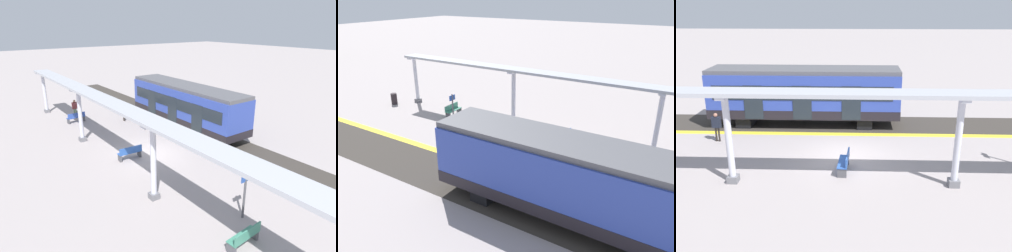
% 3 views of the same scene
% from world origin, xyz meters
% --- Properties ---
extents(ground_plane, '(176.00, 176.00, 0.00)m').
position_xyz_m(ground_plane, '(0.00, 0.00, 0.00)').
color(ground_plane, '#9E9493').
extents(tactile_edge_strip, '(0.49, 35.27, 0.01)m').
position_xyz_m(tactile_edge_strip, '(-3.10, 0.00, 0.00)').
color(tactile_edge_strip, yellow).
rests_on(tactile_edge_strip, ground).
extents(trackbed, '(3.20, 47.27, 0.01)m').
position_xyz_m(trackbed, '(-4.94, 0.00, 0.00)').
color(trackbed, '#38332D').
rests_on(trackbed, ground).
extents(train_near_carriage, '(2.65, 11.38, 3.48)m').
position_xyz_m(train_near_carriage, '(-4.94, -2.65, 1.83)').
color(train_near_carriage, '#2D43A2').
rests_on(train_near_carriage, ground).
extents(canopy_pillar_second, '(1.10, 0.44, 3.81)m').
position_xyz_m(canopy_pillar_second, '(2.89, -4.65, 1.93)').
color(canopy_pillar_second, slate).
rests_on(canopy_pillar_second, ground).
extents(canopy_pillar_third, '(1.10, 0.44, 3.81)m').
position_xyz_m(canopy_pillar_third, '(2.89, 4.54, 1.93)').
color(canopy_pillar_third, slate).
rests_on(canopy_pillar_third, ground).
extents(canopy_pillar_fourth, '(1.10, 0.44, 3.81)m').
position_xyz_m(canopy_pillar_fourth, '(2.89, 13.92, 1.93)').
color(canopy_pillar_fourth, slate).
rests_on(canopy_pillar_fourth, ground).
extents(canopy_beam, '(1.20, 28.32, 0.16)m').
position_xyz_m(canopy_beam, '(2.89, 0.16, 3.89)').
color(canopy_beam, '#A8AAB2').
rests_on(canopy_beam, canopy_pillar_nearest).
extents(bench_near_end, '(1.52, 0.53, 0.86)m').
position_xyz_m(bench_near_end, '(1.64, 0.02, 0.44)').
color(bench_near_end, '#2B56A9').
rests_on(bench_near_end, ground).
extents(bench_far_end, '(1.52, 0.51, 0.86)m').
position_xyz_m(bench_far_end, '(1.98, 9.30, 0.44)').
color(bench_far_end, '#3C826A').
rests_on(bench_far_end, ground).
extents(trash_bin, '(0.48, 0.48, 0.91)m').
position_xyz_m(trash_bin, '(1.48, 15.21, 0.45)').
color(trash_bin, '#282024').
rests_on(trash_bin, ground).
extents(platform_info_sign, '(0.56, 0.10, 2.20)m').
position_xyz_m(platform_info_sign, '(0.62, 8.06, 1.33)').
color(platform_info_sign, '#4C4C51').
rests_on(platform_info_sign, ground).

